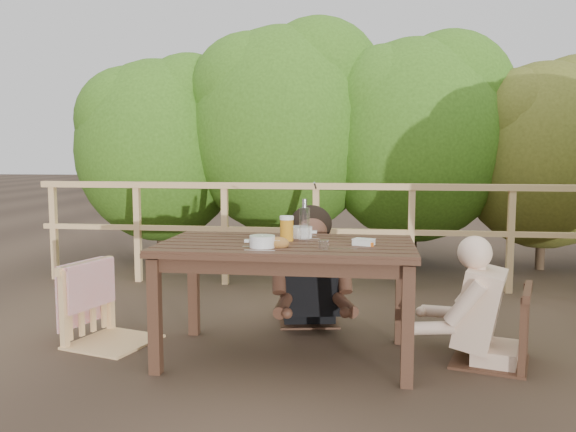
# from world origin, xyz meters

# --- Properties ---
(ground) EXTENTS (60.00, 60.00, 0.00)m
(ground) POSITION_xyz_m (0.00, 0.00, 0.00)
(ground) COLOR #4B3829
(ground) RESTS_ON ground
(table) EXTENTS (1.57, 0.88, 0.73)m
(table) POSITION_xyz_m (0.00, 0.00, 0.36)
(table) COLOR #3C2418
(table) RESTS_ON ground
(chair_left) EXTENTS (0.64, 0.64, 1.04)m
(chair_left) POSITION_xyz_m (-1.21, 0.11, 0.52)
(chair_left) COLOR #E0B174
(chair_left) RESTS_ON ground
(chair_far) EXTENTS (0.51, 0.51, 0.89)m
(chair_far) POSITION_xyz_m (0.05, 0.81, 0.44)
(chair_far) COLOR #3C2418
(chair_far) RESTS_ON ground
(chair_right) EXTENTS (0.57, 0.57, 0.93)m
(chair_right) POSITION_xyz_m (1.26, 0.08, 0.47)
(chair_right) COLOR #3C2418
(chair_right) RESTS_ON ground
(woman) EXTENTS (0.68, 0.78, 1.39)m
(woman) POSITION_xyz_m (0.05, 0.83, 0.70)
(woman) COLOR black
(woman) RESTS_ON ground
(diner_right) EXTENTS (0.76, 0.68, 1.29)m
(diner_right) POSITION_xyz_m (1.29, 0.08, 0.65)
(diner_right) COLOR #D8B193
(diner_right) RESTS_ON ground
(railing) EXTENTS (5.60, 0.10, 1.01)m
(railing) POSITION_xyz_m (0.00, 2.00, 0.51)
(railing) COLOR #E0B174
(railing) RESTS_ON ground
(hedge_row) EXTENTS (6.60, 1.60, 3.80)m
(hedge_row) POSITION_xyz_m (0.40, 3.20, 1.90)
(hedge_row) COLOR #366118
(hedge_row) RESTS_ON ground
(soup_near) EXTENTS (0.26, 0.26, 0.09)m
(soup_near) POSITION_xyz_m (-0.12, -0.22, 0.77)
(soup_near) COLOR white
(soup_near) RESTS_ON table
(soup_far) EXTENTS (0.26, 0.26, 0.09)m
(soup_far) POSITION_xyz_m (0.06, 0.23, 0.77)
(soup_far) COLOR white
(soup_far) RESTS_ON table
(bread_roll) EXTENTS (0.13, 0.10, 0.07)m
(bread_roll) POSITION_xyz_m (-0.02, -0.19, 0.76)
(bread_roll) COLOR olive
(bread_roll) RESTS_ON table
(beer_glass) EXTENTS (0.09, 0.09, 0.17)m
(beer_glass) POSITION_xyz_m (-0.01, 0.07, 0.81)
(beer_glass) COLOR #C57F26
(beer_glass) RESTS_ON table
(bottle) EXTENTS (0.07, 0.07, 0.28)m
(bottle) POSITION_xyz_m (0.10, 0.08, 0.87)
(bottle) COLOR silver
(bottle) RESTS_ON table
(tumbler) EXTENTS (0.06, 0.06, 0.07)m
(tumbler) POSITION_xyz_m (0.25, -0.23, 0.76)
(tumbler) COLOR white
(tumbler) RESTS_ON table
(butter_tub) EXTENTS (0.15, 0.13, 0.05)m
(butter_tub) POSITION_xyz_m (0.48, -0.05, 0.75)
(butter_tub) COLOR white
(butter_tub) RESTS_ON table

